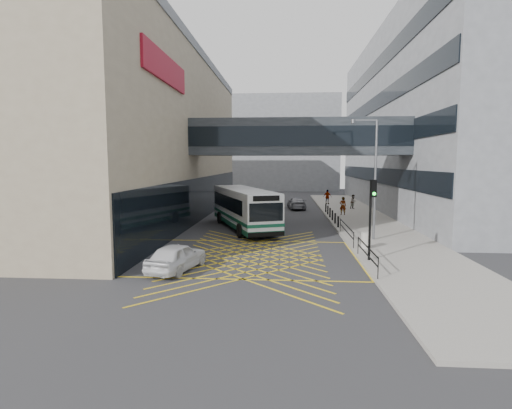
% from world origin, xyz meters
% --- Properties ---
extents(ground, '(120.00, 120.00, 0.00)m').
position_xyz_m(ground, '(0.00, 0.00, 0.00)').
color(ground, '#333335').
extents(building_whsmith, '(24.17, 42.00, 16.00)m').
position_xyz_m(building_whsmith, '(-17.98, 16.00, 8.00)').
color(building_whsmith, gray).
rests_on(building_whsmith, ground).
extents(building_right, '(24.09, 44.00, 20.00)m').
position_xyz_m(building_right, '(23.98, 24.00, 10.00)').
color(building_right, gray).
rests_on(building_right, ground).
extents(building_far, '(28.00, 16.00, 18.00)m').
position_xyz_m(building_far, '(-2.00, 60.00, 9.00)').
color(building_far, gray).
rests_on(building_far, ground).
extents(skybridge, '(20.00, 4.10, 3.00)m').
position_xyz_m(skybridge, '(3.00, 12.00, 7.50)').
color(skybridge, '#2B3035').
rests_on(skybridge, ground).
extents(pavement, '(6.00, 54.00, 0.16)m').
position_xyz_m(pavement, '(9.00, 15.00, 0.08)').
color(pavement, gray).
rests_on(pavement, ground).
extents(box_junction, '(12.00, 9.00, 0.01)m').
position_xyz_m(box_junction, '(0.00, 0.00, 0.00)').
color(box_junction, gold).
rests_on(box_junction, ground).
extents(bus, '(6.67, 11.79, 3.26)m').
position_xyz_m(bus, '(-1.45, 9.83, 1.75)').
color(bus, silver).
rests_on(bus, ground).
extents(car_white, '(2.85, 4.77, 1.42)m').
position_xyz_m(car_white, '(-3.45, -3.19, 0.71)').
color(car_white, silver).
rests_on(car_white, ground).
extents(car_dark, '(2.80, 5.07, 1.50)m').
position_xyz_m(car_dark, '(-2.78, 18.62, 0.75)').
color(car_dark, '#232228').
rests_on(car_dark, ground).
extents(car_silver, '(2.35, 4.69, 1.41)m').
position_xyz_m(car_silver, '(3.25, 23.91, 0.70)').
color(car_silver, gray).
rests_on(car_silver, ground).
extents(traffic_light, '(0.35, 0.52, 4.34)m').
position_xyz_m(traffic_light, '(6.52, -1.03, 2.98)').
color(traffic_light, black).
rests_on(traffic_light, pavement).
extents(street_lamp, '(1.84, 0.42, 8.08)m').
position_xyz_m(street_lamp, '(7.81, 4.98, 4.76)').
color(street_lamp, slate).
rests_on(street_lamp, pavement).
extents(litter_bin, '(0.56, 0.56, 0.98)m').
position_xyz_m(litter_bin, '(6.88, 2.03, 0.65)').
color(litter_bin, '#ADA89E').
rests_on(litter_bin, pavement).
extents(kerb_railings, '(0.05, 12.54, 1.00)m').
position_xyz_m(kerb_railings, '(6.15, 1.78, 0.88)').
color(kerb_railings, black).
rests_on(kerb_railings, pavement).
extents(bollards, '(0.14, 10.14, 0.90)m').
position_xyz_m(bollards, '(6.25, 15.00, 0.61)').
color(bollards, black).
rests_on(bollards, pavement).
extents(pedestrian_a, '(0.74, 0.54, 1.81)m').
position_xyz_m(pedestrian_a, '(7.70, 17.72, 1.07)').
color(pedestrian_a, gray).
rests_on(pedestrian_a, pavement).
extents(pedestrian_b, '(0.89, 0.81, 1.59)m').
position_xyz_m(pedestrian_b, '(9.65, 23.26, 0.95)').
color(pedestrian_b, gray).
rests_on(pedestrian_b, pavement).
extents(pedestrian_c, '(1.20, 0.94, 1.82)m').
position_xyz_m(pedestrian_c, '(7.24, 28.04, 1.07)').
color(pedestrian_c, gray).
rests_on(pedestrian_c, pavement).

